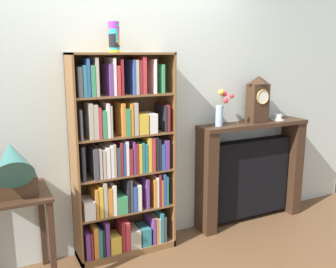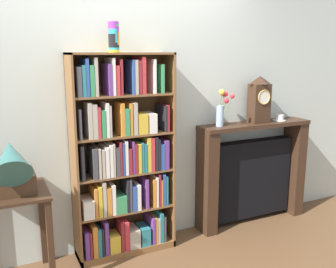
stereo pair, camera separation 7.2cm
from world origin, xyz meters
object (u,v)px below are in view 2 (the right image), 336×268
cup_stack (114,37)px  teacup_with_saucer (280,118)px  gramophone (11,168)px  flower_vase (222,109)px  fireplace_mantel (251,173)px  bookshelf (122,165)px  side_table_left (15,217)px  mantel_clock (259,99)px

cup_stack → teacup_with_saucer: (1.76, -0.01, -0.78)m
gramophone → flower_vase: size_ratio=1.38×
fireplace_mantel → cup_stack: bearing=-179.5°
bookshelf → cup_stack: bearing=144.8°
cup_stack → fireplace_mantel: (1.45, 0.01, -1.35)m
flower_vase → teacup_with_saucer: bearing=0.3°
teacup_with_saucer → bookshelf: bearing=-179.5°
teacup_with_saucer → side_table_left: bearing=-177.2°
gramophone → teacup_with_saucer: 2.62m
side_table_left → mantel_clock: 2.45m
bookshelf → gramophone: (-0.88, -0.18, 0.15)m
cup_stack → teacup_with_saucer: bearing=-0.3°
bookshelf → teacup_with_saucer: bearing=0.5°
bookshelf → mantel_clock: bookshelf is taller
cup_stack → fireplace_mantel: size_ratio=0.20×
cup_stack → mantel_clock: bearing=-0.5°
side_table_left → mantel_clock: bearing=3.0°
side_table_left → gramophone: 0.41m
cup_stack → gramophone: (-0.85, -0.21, -0.92)m
side_table_left → gramophone: bearing=-90.0°
bookshelf → teacup_with_saucer: bookshelf is taller
cup_stack → side_table_left: (-0.85, -0.14, -1.32)m
side_table_left → teacup_with_saucer: (2.61, 0.13, 0.54)m
gramophone → cup_stack: bearing=13.9°
fireplace_mantel → flower_vase: (-0.41, -0.03, 0.71)m
cup_stack → side_table_left: size_ratio=0.32×
teacup_with_saucer → mantel_clock: bearing=-179.6°
mantel_clock → side_table_left: bearing=-177.0°
side_table_left → fireplace_mantel: bearing=3.7°
mantel_clock → flower_vase: 0.45m
side_table_left → teacup_with_saucer: 2.66m
bookshelf → flower_vase: (1.00, 0.01, 0.42)m
side_table_left → fireplace_mantel: 2.30m
mantel_clock → teacup_with_saucer: (0.28, 0.00, -0.21)m
bookshelf → side_table_left: bearing=-172.8°
bookshelf → mantel_clock: size_ratio=3.76×
cup_stack → flower_vase: cup_stack is taller
flower_vase → teacup_with_saucer: (0.72, 0.00, -0.14)m
gramophone → mantel_clock: mantel_clock is taller
flower_vase → gramophone: bearing=-174.1°
fireplace_mantel → mantel_clock: bearing=-38.3°
fireplace_mantel → mantel_clock: 0.77m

